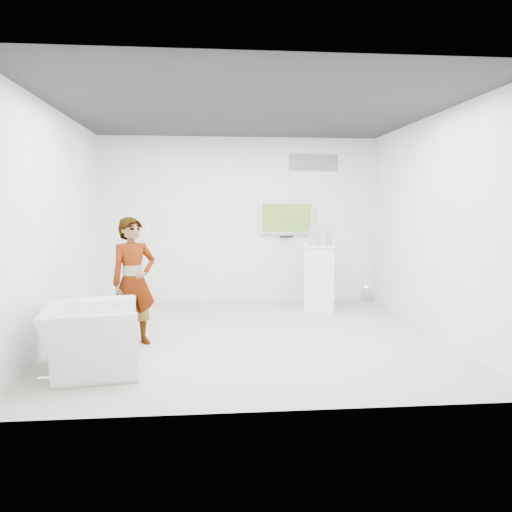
% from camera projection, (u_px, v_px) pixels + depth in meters
% --- Properties ---
extents(room, '(5.01, 5.01, 3.00)m').
position_uv_depth(room, '(251.00, 226.00, 6.62)').
color(room, '#AFACA0').
rests_on(room, ground).
extents(tv, '(1.00, 0.08, 0.60)m').
position_uv_depth(tv, '(286.00, 218.00, 9.12)').
color(tv, silver).
rests_on(tv, room).
extents(logo_decal, '(0.90, 0.02, 0.30)m').
position_uv_depth(logo_decal, '(313.00, 163.00, 9.10)').
color(logo_decal, slate).
rests_on(logo_decal, room).
extents(person, '(0.71, 0.64, 1.63)m').
position_uv_depth(person, '(133.00, 282.00, 6.29)').
color(person, silver).
rests_on(person, room).
extents(armchair, '(1.12, 1.24, 0.71)m').
position_uv_depth(armchair, '(91.00, 338.00, 5.32)').
color(armchair, silver).
rests_on(armchair, room).
extents(pedestal, '(0.67, 0.67, 1.12)m').
position_uv_depth(pedestal, '(320.00, 278.00, 8.41)').
color(pedestal, white).
rests_on(pedestal, room).
extents(floor_uplight, '(0.22, 0.22, 0.28)m').
position_uv_depth(floor_uplight, '(366.00, 293.00, 9.29)').
color(floor_uplight, silver).
rests_on(floor_uplight, room).
extents(vitrine, '(0.41, 0.41, 0.31)m').
position_uv_depth(vitrine, '(320.00, 235.00, 8.34)').
color(vitrine, white).
rests_on(vitrine, pedestal).
extents(console, '(0.08, 0.16, 0.21)m').
position_uv_depth(console, '(320.00, 238.00, 8.35)').
color(console, white).
rests_on(console, pedestal).
extents(wii_remote, '(0.10, 0.15, 0.04)m').
position_uv_depth(wii_remote, '(146.00, 229.00, 6.49)').
color(wii_remote, white).
rests_on(wii_remote, person).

